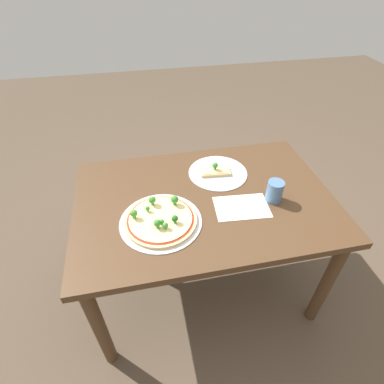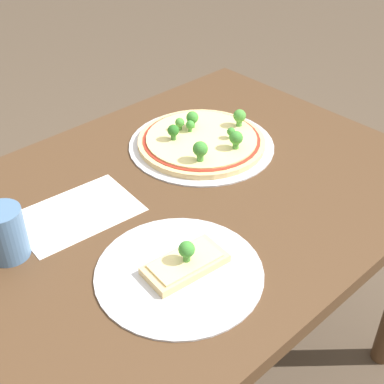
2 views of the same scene
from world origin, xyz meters
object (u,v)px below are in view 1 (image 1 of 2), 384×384
at_px(pizza_tray_slice, 217,172).
at_px(dining_table, 204,211).
at_px(pizza_tray_whole, 161,219).
at_px(drinking_cup, 275,191).

bearing_deg(pizza_tray_slice, dining_table, 58.71).
relative_size(pizza_tray_whole, pizza_tray_slice, 1.17).
xyz_separation_m(pizza_tray_whole, pizza_tray_slice, (-0.34, -0.30, -0.01)).
bearing_deg(drinking_cup, pizza_tray_slice, -51.17).
relative_size(dining_table, pizza_tray_slice, 3.95).
height_order(pizza_tray_slice, drinking_cup, drinking_cup).
bearing_deg(pizza_tray_slice, drinking_cup, 128.83).
xyz_separation_m(dining_table, pizza_tray_slice, (-0.11, -0.18, 0.10)).
height_order(dining_table, pizza_tray_slice, pizza_tray_slice).
xyz_separation_m(pizza_tray_whole, drinking_cup, (-0.54, -0.04, 0.04)).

